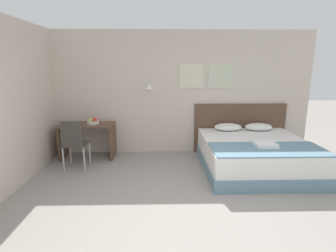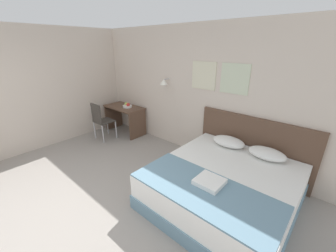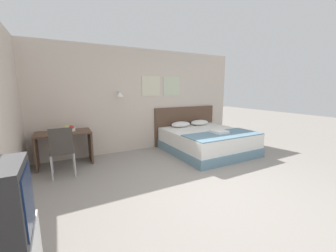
# 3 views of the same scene
# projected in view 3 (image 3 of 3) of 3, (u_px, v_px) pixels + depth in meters

# --- Properties ---
(ground_plane) EXTENTS (24.00, 24.00, 0.00)m
(ground_plane) POSITION_uv_depth(u_px,v_px,m) (210.00, 199.00, 3.10)
(ground_plane) COLOR gray
(wall_back) EXTENTS (5.94, 0.31, 2.65)m
(wall_back) POSITION_uv_depth(u_px,v_px,m) (139.00, 100.00, 5.45)
(wall_back) COLOR beige
(wall_back) RESTS_ON ground_plane
(bed) EXTENTS (1.91, 2.01, 0.56)m
(bed) POSITION_uv_depth(u_px,v_px,m) (207.00, 141.00, 5.37)
(bed) COLOR #66899E
(bed) RESTS_ON ground_plane
(headboard) EXTENTS (2.03, 0.06, 1.10)m
(headboard) POSITION_uv_depth(u_px,v_px,m) (185.00, 125.00, 6.22)
(headboard) COLOR brown
(headboard) RESTS_ON ground_plane
(pillow_left) EXTENTS (0.58, 0.37, 0.15)m
(pillow_left) POSITION_uv_depth(u_px,v_px,m) (181.00, 124.00, 5.81)
(pillow_left) COLOR white
(pillow_left) RESTS_ON bed
(pillow_right) EXTENTS (0.58, 0.37, 0.15)m
(pillow_right) POSITION_uv_depth(u_px,v_px,m) (200.00, 122.00, 6.12)
(pillow_right) COLOR white
(pillow_right) RESTS_ON bed
(throw_blanket) EXTENTS (1.85, 0.80, 0.02)m
(throw_blanket) POSITION_uv_depth(u_px,v_px,m) (223.00, 135.00, 4.81)
(throw_blanket) COLOR #66899E
(throw_blanket) RESTS_ON bed
(folded_towel_near_foot) EXTENTS (0.34, 0.33, 0.06)m
(folded_towel_near_foot) POSITION_uv_depth(u_px,v_px,m) (219.00, 132.00, 4.93)
(folded_towel_near_foot) COLOR white
(folded_towel_near_foot) RESTS_ON throw_blanket
(desk) EXTENTS (1.09, 0.58, 0.73)m
(desk) POSITION_uv_depth(u_px,v_px,m) (64.00, 142.00, 4.42)
(desk) COLOR brown
(desk) RESTS_ON ground_plane
(desk_chair) EXTENTS (0.42, 0.42, 0.95)m
(desk_chair) POSITION_uv_depth(u_px,v_px,m) (62.00, 148.00, 3.78)
(desk_chair) COLOR #3D3833
(desk_chair) RESTS_ON ground_plane
(fruit_bowl) EXTENTS (0.24, 0.24, 0.13)m
(fruit_bowl) POSITION_uv_depth(u_px,v_px,m) (69.00, 129.00, 4.44)
(fruit_bowl) COLOR silver
(fruit_bowl) RESTS_ON desk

